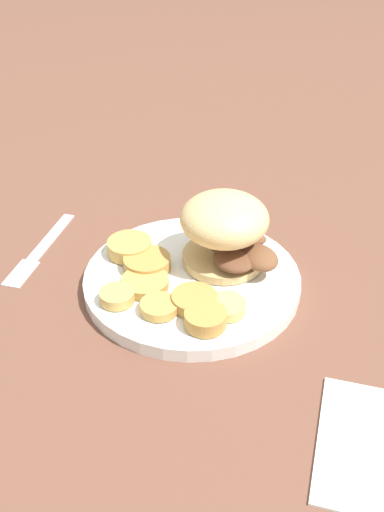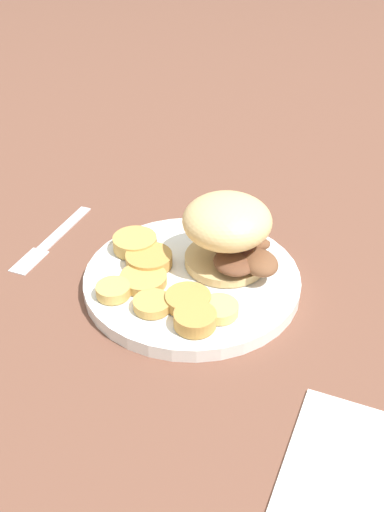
# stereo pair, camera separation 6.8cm
# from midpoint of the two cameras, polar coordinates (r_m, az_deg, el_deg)

# --- Properties ---
(ground_plane) EXTENTS (4.00, 4.00, 0.00)m
(ground_plane) POSITION_cam_midpoint_polar(r_m,az_deg,el_deg) (0.70, -2.76, -2.94)
(ground_plane) COLOR brown
(dinner_plate) EXTENTS (0.25, 0.25, 0.02)m
(dinner_plate) POSITION_cam_midpoint_polar(r_m,az_deg,el_deg) (0.70, -2.78, -2.30)
(dinner_plate) COLOR white
(dinner_plate) RESTS_ON ground_plane
(sandwich) EXTENTS (0.12, 0.11, 0.09)m
(sandwich) POSITION_cam_midpoint_polar(r_m,az_deg,el_deg) (0.69, 0.58, 2.49)
(sandwich) COLOR tan
(sandwich) RESTS_ON dinner_plate
(potato_round_0) EXTENTS (0.05, 0.05, 0.01)m
(potato_round_0) POSITION_cam_midpoint_polar(r_m,az_deg,el_deg) (0.68, -7.35, -2.64)
(potato_round_0) COLOR tan
(potato_round_0) RESTS_ON dinner_plate
(potato_round_1) EXTENTS (0.04, 0.04, 0.02)m
(potato_round_1) POSITION_cam_midpoint_polar(r_m,az_deg,el_deg) (0.62, -2.04, -6.12)
(potato_round_1) COLOR #BC8942
(potato_round_1) RESTS_ON dinner_plate
(potato_round_2) EXTENTS (0.04, 0.04, 0.01)m
(potato_round_2) POSITION_cam_midpoint_polar(r_m,az_deg,el_deg) (0.64, -6.17, -4.94)
(potato_round_2) COLOR tan
(potato_round_2) RESTS_ON dinner_plate
(potato_round_3) EXTENTS (0.05, 0.05, 0.01)m
(potato_round_3) POSITION_cam_midpoint_polar(r_m,az_deg,el_deg) (0.65, -2.78, -4.33)
(potato_round_3) COLOR #BC8942
(potato_round_3) RESTS_ON dinner_plate
(potato_round_4) EXTENTS (0.04, 0.04, 0.01)m
(potato_round_4) POSITION_cam_midpoint_polar(r_m,az_deg,el_deg) (0.66, -10.09, -3.90)
(potato_round_4) COLOR tan
(potato_round_4) RESTS_ON dinner_plate
(potato_round_5) EXTENTS (0.06, 0.06, 0.01)m
(potato_round_5) POSITION_cam_midpoint_polar(r_m,az_deg,el_deg) (0.70, -7.07, -0.72)
(potato_round_5) COLOR #BC8942
(potato_round_5) RESTS_ON dinner_plate
(potato_round_6) EXTENTS (0.05, 0.05, 0.02)m
(potato_round_6) POSITION_cam_midpoint_polar(r_m,az_deg,el_deg) (0.73, -8.61, 0.75)
(potato_round_6) COLOR tan
(potato_round_6) RESTS_ON dinner_plate
(potato_round_7) EXTENTS (0.04, 0.04, 0.01)m
(potato_round_7) POSITION_cam_midpoint_polar(r_m,az_deg,el_deg) (0.64, 0.32, -4.95)
(potato_round_7) COLOR #DBB766
(potato_round_7) RESTS_ON dinner_plate
(fork) EXTENTS (0.16, 0.09, 0.00)m
(fork) POSITION_cam_midpoint_polar(r_m,az_deg,el_deg) (0.80, -16.60, 0.58)
(fork) COLOR silver
(fork) RESTS_ON ground_plane
(napkin) EXTENTS (0.16, 0.14, 0.01)m
(napkin) POSITION_cam_midpoint_polar(r_m,az_deg,el_deg) (0.55, 13.19, -17.33)
(napkin) COLOR white
(napkin) RESTS_ON ground_plane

